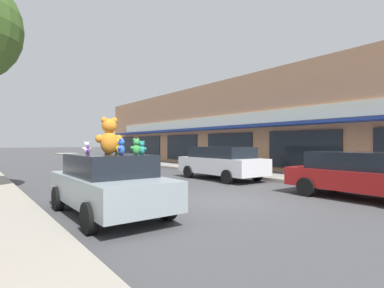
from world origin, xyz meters
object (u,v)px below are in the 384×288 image
plush_art_car (109,183)px  teddy_bear_brown (106,149)px  teddy_bear_pink (106,149)px  teddy_bear_teal (142,148)px  parked_car_far_center (221,162)px  teddy_bear_green (136,147)px  teddy_bear_giant (109,136)px  teddy_bear_purple (88,150)px  teddy_bear_black (116,148)px  teddy_bear_yellow (120,147)px  teddy_bear_white (87,148)px  parked_car_far_left (362,174)px  teddy_bear_blue (121,147)px

plush_art_car → teddy_bear_brown: bearing=73.0°
teddy_bear_pink → teddy_bear_teal: (0.42, -1.20, 0.03)m
teddy_bear_pink → parked_car_far_center: teddy_bear_pink is taller
plush_art_car → teddy_bear_green: size_ratio=10.61×
teddy_bear_green → teddy_bear_brown: bearing=-84.3°
plush_art_car → teddy_bear_giant: (0.05, 0.10, 1.14)m
teddy_bear_teal → teddy_bear_purple: size_ratio=1.43×
teddy_bear_brown → teddy_bear_pink: bearing=100.7°
teddy_bear_brown → teddy_bear_black: 0.27m
teddy_bear_yellow → teddy_bear_white: bearing=-68.9°
parked_car_far_left → parked_car_far_center: 6.46m
teddy_bear_brown → teddy_bear_yellow: 0.83m
teddy_bear_purple → teddy_bear_yellow: bearing=74.4°
teddy_bear_giant → teddy_bear_black: bearing=-117.5°
teddy_bear_white → parked_car_far_center: 7.82m
parked_car_far_left → parked_car_far_center: bearing=90.0°
teddy_bear_purple → teddy_bear_blue: 1.10m
plush_art_car → teddy_bear_white: bearing=104.6°
teddy_bear_blue → parked_car_far_center: 8.16m
teddy_bear_blue → teddy_bear_teal: bearing=130.3°
teddy_bear_brown → teddy_bear_purple: (-0.60, -0.35, -0.00)m
teddy_bear_giant → teddy_bear_white: (-0.29, 0.84, -0.29)m
teddy_bear_white → teddy_bear_blue: bearing=117.3°
teddy_bear_giant → teddy_bear_white: 0.93m
teddy_bear_purple → teddy_bear_green: teddy_bear_green is taller
plush_art_car → teddy_bear_blue: (0.09, -0.53, 0.88)m
teddy_bear_pink → teddy_bear_white: 0.52m
teddy_bear_pink → teddy_bear_blue: 1.16m
teddy_bear_pink → teddy_bear_purple: bearing=-5.4°
teddy_bear_brown → teddy_bear_green: teddy_bear_green is taller
plush_art_car → parked_car_far_center: size_ratio=0.90×
teddy_bear_brown → teddy_bear_black: size_ratio=0.77×
plush_art_car → parked_car_far_center: bearing=27.6°
teddy_bear_pink → teddy_bear_green: size_ratio=0.67×
teddy_bear_black → teddy_bear_purple: bearing=-18.7°
teddy_bear_green → teddy_bear_yellow: size_ratio=1.04×
teddy_bear_green → teddy_bear_white: size_ratio=1.23×
teddy_bear_white → teddy_bear_black: (0.76, -0.16, -0.00)m
teddy_bear_brown → teddy_bear_white: bearing=19.1°
teddy_bear_teal → teddy_bear_white: size_ratio=1.06×
teddy_bear_green → plush_art_car: bearing=-54.9°
teddy_bear_pink → teddy_bear_teal: bearing=87.3°
teddy_bear_black → parked_car_far_left: size_ratio=0.07×
teddy_bear_white → parked_car_far_left: bearing=167.4°
teddy_bear_brown → teddy_bear_pink: (-0.08, -0.19, 0.01)m
teddy_bear_brown → teddy_bear_yellow: teddy_bear_yellow is taller
teddy_bear_black → teddy_bear_blue: bearing=33.7°
teddy_bear_purple → teddy_bear_black: (0.87, 0.31, 0.04)m
parked_car_far_left → teddy_bear_brown: bearing=152.0°
plush_art_car → teddy_bear_giant: size_ratio=4.48×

